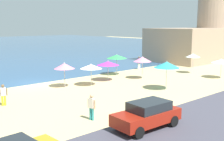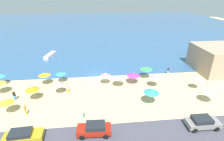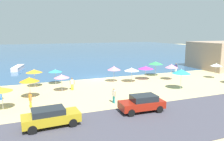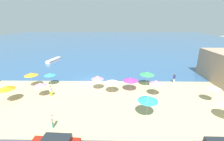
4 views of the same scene
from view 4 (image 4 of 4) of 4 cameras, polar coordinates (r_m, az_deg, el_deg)
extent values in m
plane|color=tan|center=(27.34, -7.68, -4.07)|extent=(160.00, 160.00, 0.00)
cube|color=#305782|center=(80.68, -2.05, 11.33)|extent=(150.00, 110.00, 0.05)
cylinder|color=#B2B2B7|center=(23.89, -25.35, -7.05)|extent=(0.05, 0.05, 1.74)
cone|color=pink|center=(23.50, -25.69, -4.80)|extent=(1.85, 1.85, 0.41)
sphere|color=silver|center=(23.41, -25.77, -4.28)|extent=(0.08, 0.08, 0.08)
cylinder|color=#B2B2B7|center=(27.89, -28.12, -3.52)|extent=(0.05, 0.05, 2.03)
cone|color=orange|center=(27.51, -28.49, -1.26)|extent=(2.07, 2.07, 0.41)
sphere|color=silver|center=(27.44, -28.57, -0.80)|extent=(0.08, 0.08, 0.08)
cylinder|color=#B2B2B7|center=(27.24, -22.36, -3.41)|extent=(0.05, 0.05, 1.82)
cone|color=teal|center=(26.89, -22.63, -1.37)|extent=(1.86, 1.86, 0.35)
sphere|color=silver|center=(26.82, -22.69, -0.96)|extent=(0.08, 0.08, 0.08)
cylinder|color=#B2B2B7|center=(25.60, 13.07, -3.58)|extent=(0.05, 0.05, 2.02)
cone|color=green|center=(25.19, 13.27, -1.12)|extent=(2.33, 2.33, 0.42)
sphere|color=silver|center=(25.11, 13.31, -0.60)|extent=(0.08, 0.08, 0.08)
cylinder|color=#B2B2B7|center=(22.68, 0.04, -6.48)|extent=(0.05, 0.05, 1.73)
cone|color=white|center=(22.26, 0.04, -4.09)|extent=(2.12, 2.12, 0.42)
sphere|color=silver|center=(22.17, 0.04, -3.52)|extent=(0.08, 0.08, 0.08)
cylinder|color=#B2B2B7|center=(17.88, 13.24, -13.91)|extent=(0.05, 0.05, 2.08)
cone|color=teal|center=(17.24, 13.56, -10.38)|extent=(2.28, 2.28, 0.55)
sphere|color=silver|center=(17.10, 13.63, -9.49)|extent=(0.08, 0.08, 0.08)
cylinder|color=#B2B2B7|center=(23.53, 6.95, -5.68)|extent=(0.05, 0.05, 1.71)
cone|color=purple|center=(23.13, 7.05, -3.40)|extent=(2.36, 2.36, 0.41)
sphere|color=silver|center=(23.04, 7.08, -2.85)|extent=(0.08, 0.08, 0.08)
cylinder|color=#B2B2B7|center=(23.77, -5.49, -5.20)|extent=(0.05, 0.05, 1.83)
cone|color=pink|center=(23.34, -5.58, -2.67)|extent=(1.92, 1.92, 0.52)
sphere|color=silver|center=(23.23, -5.60, -2.01)|extent=(0.08, 0.08, 0.08)
cylinder|color=#B2B2B7|center=(22.63, 16.18, -7.04)|extent=(0.05, 0.05, 1.94)
cone|color=pink|center=(22.16, 16.45, -4.29)|extent=(1.93, 1.93, 0.52)
sphere|color=silver|center=(22.05, 16.52, -3.60)|extent=(0.08, 0.08, 0.08)
cylinder|color=#B2B2B7|center=(24.54, -34.76, -7.79)|extent=(0.05, 0.05, 1.92)
cone|color=orange|center=(24.12, -35.26, -5.34)|extent=(2.08, 2.08, 0.47)
sphere|color=silver|center=(24.03, -35.38, -4.76)|extent=(0.08, 0.08, 0.08)
cylinder|color=#B2B2B7|center=(24.20, 33.92, -7.84)|extent=(0.05, 0.05, 2.02)
cone|color=white|center=(23.77, 34.42, -5.31)|extent=(1.71, 1.71, 0.40)
sphere|color=silver|center=(23.69, 34.53, -4.80)|extent=(0.08, 0.08, 0.08)
cylinder|color=yellow|center=(23.77, -22.35, -8.08)|extent=(0.14, 0.14, 0.75)
cylinder|color=yellow|center=(23.66, -22.00, -8.15)|extent=(0.14, 0.14, 0.75)
cube|color=silver|center=(23.43, -22.38, -6.65)|extent=(0.40, 0.30, 0.59)
sphere|color=brown|center=(23.26, -22.51, -5.69)|extent=(0.22, 0.22, 0.22)
cylinder|color=brown|center=(23.59, -22.83, -6.67)|extent=(0.09, 0.09, 0.53)
cylinder|color=brown|center=(23.31, -21.89, -6.85)|extent=(0.09, 0.09, 0.53)
cylinder|color=white|center=(28.42, 22.40, -3.58)|extent=(0.14, 0.14, 0.82)
cylinder|color=white|center=(28.31, 22.66, -3.70)|extent=(0.14, 0.14, 0.82)
cube|color=navy|center=(28.11, 22.71, -2.25)|extent=(0.35, 0.42, 0.65)
sphere|color=brown|center=(27.96, 22.83, -1.37)|extent=(0.22, 0.22, 0.22)
cylinder|color=brown|center=(28.28, 22.36, -2.19)|extent=(0.09, 0.09, 0.59)
cylinder|color=brown|center=(27.98, 23.05, -2.50)|extent=(0.09, 0.09, 0.59)
cylinder|color=teal|center=(17.30, -21.66, -18.73)|extent=(0.14, 0.14, 0.78)
cylinder|color=teal|center=(17.44, -21.57, -18.38)|extent=(0.14, 0.14, 0.78)
cube|color=silver|center=(16.97, -21.91, -16.67)|extent=(0.30, 0.40, 0.62)
sphere|color=tan|center=(16.73, -22.09, -15.43)|extent=(0.22, 0.22, 0.22)
cylinder|color=tan|center=(16.80, -22.00, -17.27)|extent=(0.09, 0.09, 0.55)
cylinder|color=tan|center=(17.19, -21.77, -16.35)|extent=(0.09, 0.09, 0.55)
cube|color=silver|center=(42.29, -21.31, 3.59)|extent=(2.32, 5.36, 0.64)
cube|color=silver|center=(44.53, -19.31, 4.63)|extent=(0.75, 0.58, 0.38)
cube|color=silver|center=(42.20, -21.36, 4.06)|extent=(2.40, 5.38, 0.08)
camera|label=1|loc=(17.00, -86.19, -15.75)|focal=45.00mm
camera|label=2|loc=(9.54, -150.36, 17.07)|focal=28.00mm
camera|label=3|loc=(16.38, -110.98, -19.54)|focal=35.00mm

